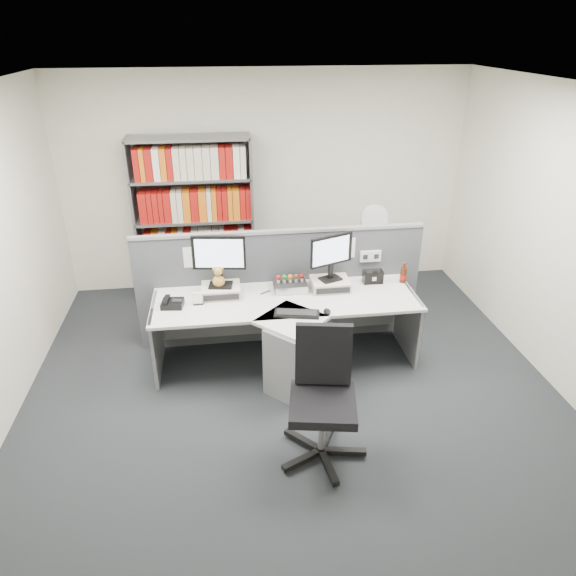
{
  "coord_description": "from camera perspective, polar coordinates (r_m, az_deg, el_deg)",
  "views": [
    {
      "loc": [
        -0.58,
        -3.68,
        3.12
      ],
      "look_at": [
        0.0,
        0.65,
        0.92
      ],
      "focal_mm": 32.66,
      "sensor_mm": 36.0,
      "label": 1
    }
  ],
  "objects": [
    {
      "name": "desk_phone",
      "position": [
        5.1,
        -12.52,
        -1.62
      ],
      "size": [
        0.22,
        0.2,
        0.09
      ],
      "color": "black",
      "rests_on": "desk"
    },
    {
      "name": "ground",
      "position": [
        4.86,
        1.04,
        -13.22
      ],
      "size": [
        5.5,
        5.5,
        0.0
      ],
      "primitive_type": "plane",
      "color": "#2A2E32",
      "rests_on": "ground"
    },
    {
      "name": "desk_fan",
      "position": [
        6.3,
        9.32,
        7.16
      ],
      "size": [
        0.33,
        0.2,
        0.56
      ],
      "color": "white",
      "rests_on": "filing_cabinet"
    },
    {
      "name": "desk_calendar",
      "position": [
        5.09,
        -9.78,
        -1.19
      ],
      "size": [
        0.1,
        0.08,
        0.12
      ],
      "color": "black",
      "rests_on": "desk"
    },
    {
      "name": "shelving_unit",
      "position": [
        6.5,
        -10.09,
        7.03
      ],
      "size": [
        1.41,
        0.4,
        2.0
      ],
      "color": "slate",
      "rests_on": "ground"
    },
    {
      "name": "monitor_riser_left",
      "position": [
        5.22,
        -7.29,
        -0.28
      ],
      "size": [
        0.38,
        0.31,
        0.1
      ],
      "color": "beige",
      "rests_on": "desk"
    },
    {
      "name": "monitor_right",
      "position": [
        5.19,
        4.74,
        3.74
      ],
      "size": [
        0.44,
        0.21,
        0.47
      ],
      "color": "black",
      "rests_on": "monitor_riser_right"
    },
    {
      "name": "office_chair",
      "position": [
        4.15,
        3.81,
        -11.25
      ],
      "size": [
        0.7,
        0.7,
        1.06
      ],
      "color": "silver",
      "rests_on": "ground"
    },
    {
      "name": "mouse",
      "position": [
        4.88,
        4.28,
        -2.56
      ],
      "size": [
        0.06,
        0.1,
        0.04
      ],
      "primitive_type": "ellipsoid",
      "color": "black",
      "rests_on": "desk"
    },
    {
      "name": "monitor_riser_right",
      "position": [
        5.32,
        4.61,
        0.43
      ],
      "size": [
        0.38,
        0.31,
        0.1
      ],
      "color": "beige",
      "rests_on": "desk"
    },
    {
      "name": "speaker",
      "position": [
        5.5,
        9.22,
        1.23
      ],
      "size": [
        0.2,
        0.11,
        0.13
      ],
      "primitive_type": "cube",
      "color": "black",
      "rests_on": "desk"
    },
    {
      "name": "desk",
      "position": [
        5.07,
        0.08,
        -4.97
      ],
      "size": [
        2.6,
        1.2,
        0.72
      ],
      "color": "silver",
      "rests_on": "ground"
    },
    {
      "name": "room_shell",
      "position": [
        3.96,
        1.26,
        7.1
      ],
      "size": [
        5.04,
        5.54,
        2.72
      ],
      "color": "silver",
      "rests_on": "ground"
    },
    {
      "name": "plush_toy",
      "position": [
        5.14,
        -7.56,
        1.03
      ],
      "size": [
        0.12,
        0.12,
        0.21
      ],
      "color": "#B78A3D",
      "rests_on": "monitor_riser_left"
    },
    {
      "name": "keyboard",
      "position": [
        4.84,
        0.96,
        -2.79
      ],
      "size": [
        0.44,
        0.24,
        0.03
      ],
      "color": "black",
      "rests_on": "desk"
    },
    {
      "name": "figurines",
      "position": [
        5.24,
        0.24,
        1.15
      ],
      "size": [
        0.29,
        0.05,
        0.09
      ],
      "color": "beige",
      "rests_on": "desktop_pc"
    },
    {
      "name": "desktop_pc",
      "position": [
        5.3,
        0.22,
        0.31
      ],
      "size": [
        0.32,
        0.29,
        0.09
      ],
      "color": "black",
      "rests_on": "desk"
    },
    {
      "name": "filing_cabinet",
      "position": [
        6.56,
        8.87,
        1.41
      ],
      "size": [
        0.45,
        0.61,
        0.7
      ],
      "color": "slate",
      "rests_on": "ground"
    },
    {
      "name": "monitor_left",
      "position": [
        5.07,
        -7.52,
        3.38
      ],
      "size": [
        0.51,
        0.19,
        0.52
      ],
      "color": "black",
      "rests_on": "monitor_riser_left"
    },
    {
      "name": "partition",
      "position": [
        5.55,
        -0.77,
        0.25
      ],
      "size": [
        3.0,
        0.08,
        1.27
      ],
      "color": "#484C52",
      "rests_on": "ground"
    },
    {
      "name": "cola_bottle",
      "position": [
        5.55,
        12.44,
        1.41
      ],
      "size": [
        0.07,
        0.07,
        0.22
      ],
      "color": "#3F190A",
      "rests_on": "desk"
    }
  ]
}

